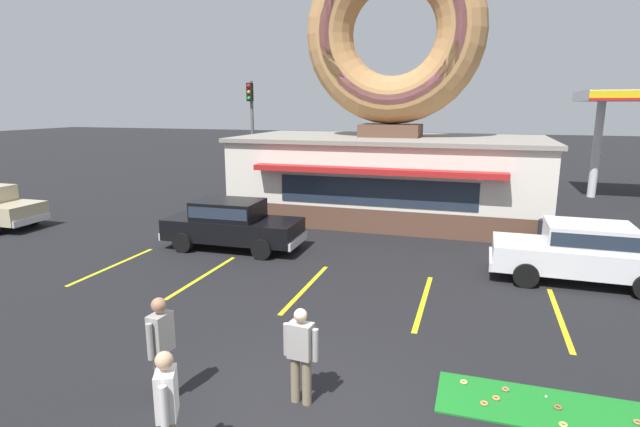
# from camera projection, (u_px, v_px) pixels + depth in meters

# --- Properties ---
(ground_plane) EXTENTS (160.00, 160.00, 0.00)m
(ground_plane) POSITION_uv_depth(u_px,v_px,m) (304.00, 410.00, 7.73)
(ground_plane) COLOR black
(donut_shop_building) EXTENTS (12.30, 6.75, 10.96)m
(donut_shop_building) POSITION_uv_depth(u_px,v_px,m) (391.00, 127.00, 20.26)
(donut_shop_building) COLOR brown
(donut_shop_building) RESTS_ON ground
(putting_mat) EXTENTS (3.82, 1.22, 0.03)m
(putting_mat) POSITION_uv_depth(u_px,v_px,m) (564.00, 412.00, 7.68)
(putting_mat) COLOR #197523
(putting_mat) RESTS_ON ground
(mini_donut_near_left) EXTENTS (0.13, 0.13, 0.04)m
(mini_donut_near_left) POSITION_uv_depth(u_px,v_px,m) (464.00, 382.00, 8.44)
(mini_donut_near_left) COLOR #E5C666
(mini_donut_near_left) RESTS_ON putting_mat
(mini_donut_near_right) EXTENTS (0.13, 0.13, 0.04)m
(mini_donut_near_right) POSITION_uv_depth(u_px,v_px,m) (638.00, 422.00, 7.37)
(mini_donut_near_right) COLOR #A5724C
(mini_donut_near_right) RESTS_ON putting_mat
(mini_donut_mid_left) EXTENTS (0.13, 0.13, 0.04)m
(mini_donut_mid_left) POSITION_uv_depth(u_px,v_px,m) (563.00, 425.00, 7.31)
(mini_donut_mid_left) COLOR #E5C666
(mini_donut_mid_left) RESTS_ON putting_mat
(mini_donut_mid_centre) EXTENTS (0.13, 0.13, 0.04)m
(mini_donut_mid_centre) POSITION_uv_depth(u_px,v_px,m) (558.00, 407.00, 7.73)
(mini_donut_mid_centre) COLOR brown
(mini_donut_mid_centre) RESTS_ON putting_mat
(mini_donut_mid_right) EXTENTS (0.13, 0.13, 0.04)m
(mini_donut_mid_right) POSITION_uv_depth(u_px,v_px,m) (496.00, 398.00, 7.97)
(mini_donut_mid_right) COLOR #D17F47
(mini_donut_mid_right) RESTS_ON putting_mat
(mini_donut_far_centre) EXTENTS (0.13, 0.13, 0.04)m
(mini_donut_far_centre) POSITION_uv_depth(u_px,v_px,m) (505.00, 389.00, 8.22)
(mini_donut_far_centre) COLOR #A5724C
(mini_donut_far_centre) RESTS_ON putting_mat
(mini_donut_extra) EXTENTS (0.13, 0.13, 0.04)m
(mini_donut_extra) POSITION_uv_depth(u_px,v_px,m) (484.00, 403.00, 7.83)
(mini_donut_extra) COLOR #D17F47
(mini_donut_extra) RESTS_ON putting_mat
(golf_ball) EXTENTS (0.04, 0.04, 0.04)m
(golf_ball) POSITION_uv_depth(u_px,v_px,m) (546.00, 397.00, 8.01)
(golf_ball) COLOR white
(golf_ball) RESTS_ON putting_mat
(car_black) EXTENTS (4.60, 2.05, 1.60)m
(car_black) POSITION_uv_depth(u_px,v_px,m) (232.00, 222.00, 16.31)
(car_black) COLOR black
(car_black) RESTS_ON ground
(car_white) EXTENTS (4.58, 2.02, 1.60)m
(car_white) POSITION_uv_depth(u_px,v_px,m) (583.00, 251.00, 13.16)
(car_white) COLOR silver
(car_white) RESTS_ON ground
(pedestrian_blue_sweater_man) EXTENTS (0.59, 0.28, 1.59)m
(pedestrian_blue_sweater_man) POSITION_uv_depth(u_px,v_px,m) (301.00, 352.00, 7.76)
(pedestrian_blue_sweater_man) COLOR #7F7056
(pedestrian_blue_sweater_man) RESTS_ON ground
(pedestrian_hooded_kid) EXTENTS (0.38, 0.54, 1.71)m
(pedestrian_hooded_kid) POSITION_uv_depth(u_px,v_px,m) (167.00, 408.00, 6.20)
(pedestrian_hooded_kid) COLOR #7F7056
(pedestrian_hooded_kid) RESTS_ON ground
(pedestrian_leather_jacket_man) EXTENTS (0.27, 0.59, 1.76)m
(pedestrian_leather_jacket_man) POSITION_uv_depth(u_px,v_px,m) (162.00, 345.00, 7.77)
(pedestrian_leather_jacket_man) COLOR slate
(pedestrian_leather_jacket_man) RESTS_ON ground
(trash_bin) EXTENTS (0.57, 0.57, 0.97)m
(trash_bin) POSITION_uv_depth(u_px,v_px,m) (547.00, 234.00, 16.27)
(trash_bin) COLOR #232833
(trash_bin) RESTS_ON ground
(traffic_light_pole) EXTENTS (0.28, 0.47, 5.80)m
(traffic_light_pole) POSITION_uv_depth(u_px,v_px,m) (252.00, 123.00, 25.38)
(traffic_light_pole) COLOR #595B60
(traffic_light_pole) RESTS_ON ground
(parking_stripe_far_left) EXTENTS (0.12, 3.60, 0.01)m
(parking_stripe_far_left) POSITION_uv_depth(u_px,v_px,m) (113.00, 266.00, 14.67)
(parking_stripe_far_left) COLOR yellow
(parking_stripe_far_left) RESTS_ON ground
(parking_stripe_left) EXTENTS (0.12, 3.60, 0.01)m
(parking_stripe_left) POSITION_uv_depth(u_px,v_px,m) (203.00, 276.00, 13.78)
(parking_stripe_left) COLOR yellow
(parking_stripe_left) RESTS_ON ground
(parking_stripe_mid_left) EXTENTS (0.12, 3.60, 0.01)m
(parking_stripe_mid_left) POSITION_uv_depth(u_px,v_px,m) (306.00, 288.00, 12.89)
(parking_stripe_mid_left) COLOR yellow
(parking_stripe_mid_left) RESTS_ON ground
(parking_stripe_centre) EXTENTS (0.12, 3.60, 0.01)m
(parking_stripe_centre) POSITION_uv_depth(u_px,v_px,m) (423.00, 301.00, 12.01)
(parking_stripe_centre) COLOR yellow
(parking_stripe_centre) RESTS_ON ground
(parking_stripe_mid_right) EXTENTS (0.12, 3.60, 0.01)m
(parking_stripe_mid_right) POSITION_uv_depth(u_px,v_px,m) (560.00, 317.00, 11.12)
(parking_stripe_mid_right) COLOR yellow
(parking_stripe_mid_right) RESTS_ON ground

